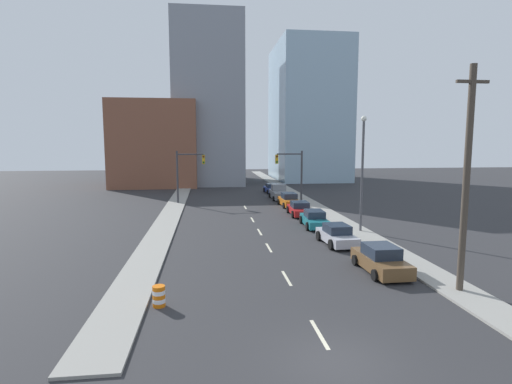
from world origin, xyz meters
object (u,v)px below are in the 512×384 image
(street_lamp, at_px, (362,166))
(sedan_teal, at_px, (314,219))
(traffic_signal_right, at_px, (294,169))
(sedan_silver, at_px, (337,235))
(sedan_red, at_px, (300,209))
(pickup_truck_gray, at_px, (279,193))
(utility_pole_right_near, at_px, (466,179))
(sedan_blue, at_px, (272,189))
(sedan_orange, at_px, (289,200))
(sedan_brown, at_px, (381,260))
(traffic_barrel, at_px, (159,296))
(traffic_signal_left, at_px, (185,170))

(street_lamp, relative_size, sedan_teal, 1.94)
(traffic_signal_right, relative_size, street_lamp, 0.67)
(street_lamp, height_order, sedan_silver, street_lamp)
(sedan_red, relative_size, pickup_truck_gray, 0.89)
(utility_pole_right_near, distance_m, pickup_truck_gray, 34.09)
(sedan_red, height_order, sedan_blue, sedan_red)
(street_lamp, bearing_deg, sedan_orange, 102.49)
(sedan_red, distance_m, sedan_orange, 5.86)
(street_lamp, xyz_separation_m, sedan_brown, (-2.73, -9.98, -4.70))
(traffic_signal_right, xyz_separation_m, sedan_orange, (-1.37, -3.51, -3.33))
(sedan_blue, bearing_deg, utility_pole_right_near, -88.61)
(traffic_barrel, distance_m, sedan_silver, 15.02)
(sedan_red, xyz_separation_m, sedan_orange, (0.09, 5.86, 0.05))
(traffic_signal_right, bearing_deg, sedan_blue, 97.80)
(sedan_orange, bearing_deg, sedan_teal, -91.77)
(traffic_signal_right, bearing_deg, sedan_orange, -111.35)
(traffic_barrel, relative_size, sedan_red, 0.20)
(sedan_blue, bearing_deg, sedan_silver, -93.00)
(traffic_signal_right, height_order, street_lamp, street_lamp)
(utility_pole_right_near, height_order, sedan_red, utility_pole_right_near)
(utility_pole_right_near, height_order, pickup_truck_gray, utility_pole_right_near)
(street_lamp, bearing_deg, utility_pole_right_near, -90.87)
(street_lamp, xyz_separation_m, sedan_silver, (-3.22, -3.67, -4.72))
(utility_pole_right_near, height_order, sedan_orange, utility_pole_right_near)
(traffic_signal_right, height_order, sedan_silver, traffic_signal_right)
(sedan_brown, distance_m, sedan_blue, 36.77)
(street_lamp, bearing_deg, sedan_red, 111.39)
(utility_pole_right_near, relative_size, sedan_teal, 2.24)
(sedan_brown, bearing_deg, utility_pole_right_near, -54.27)
(traffic_signal_left, distance_m, sedan_silver, 24.56)
(traffic_signal_left, height_order, sedan_blue, traffic_signal_left)
(sedan_teal, height_order, sedan_blue, sedan_teal)
(traffic_barrel, xyz_separation_m, street_lamp, (14.63, 13.43, 4.92))
(pickup_truck_gray, bearing_deg, traffic_signal_right, -62.31)
(traffic_barrel, height_order, sedan_teal, sedan_teal)
(sedan_red, xyz_separation_m, pickup_truck_gray, (0.06, 12.05, 0.13))
(traffic_signal_right, distance_m, street_lamp, 17.68)
(sedan_orange, height_order, sedan_blue, sedan_orange)
(street_lamp, height_order, sedan_red, street_lamp)
(sedan_teal, bearing_deg, sedan_blue, 92.42)
(sedan_teal, relative_size, sedan_orange, 1.02)
(sedan_teal, xyz_separation_m, pickup_truck_gray, (0.07, 17.71, 0.11))
(sedan_red, relative_size, sedan_blue, 1.01)
(street_lamp, bearing_deg, sedan_blue, 96.40)
(utility_pole_right_near, bearing_deg, sedan_orange, 96.05)
(street_lamp, relative_size, sedan_silver, 2.13)
(sedan_silver, distance_m, sedan_blue, 30.46)
(traffic_signal_right, bearing_deg, traffic_barrel, -112.59)
(sedan_brown, relative_size, sedan_red, 0.95)
(utility_pole_right_near, relative_size, sedan_brown, 2.41)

